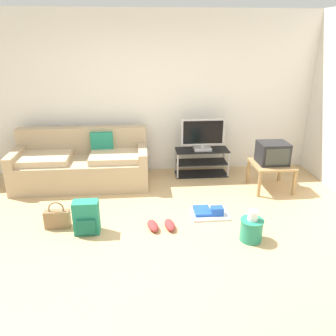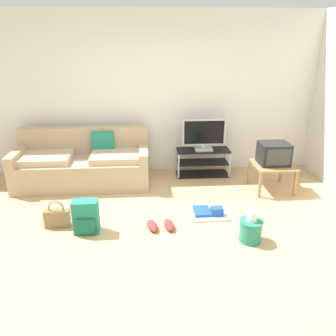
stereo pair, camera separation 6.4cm
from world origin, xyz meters
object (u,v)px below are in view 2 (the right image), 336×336
object	(u,v)px
side_table	(272,167)
floor_tray	(209,213)
tv_stand	(203,162)
flat_tv	(204,135)
handbag	(57,217)
couch	(83,164)
cleaning_bucket	(251,229)
crt_tv	(274,153)
sneakers_pair	(161,225)
backpack	(86,217)

from	to	relation	value
side_table	floor_tray	size ratio (longest dim) A/B	1.21
tv_stand	flat_tv	bearing A→B (deg)	-90.00
handbag	couch	bearing A→B (deg)	85.10
tv_stand	handbag	distance (m)	2.66
couch	cleaning_bucket	bearing A→B (deg)	-39.88
tv_stand	crt_tv	world-z (taller)	crt_tv
flat_tv	sneakers_pair	xyz separation A→B (m)	(-0.82, -1.71, -0.68)
tv_stand	sneakers_pair	distance (m)	1.93
sneakers_pair	flat_tv	bearing A→B (deg)	64.41
backpack	cleaning_bucket	xyz separation A→B (m)	(1.96, -0.33, -0.05)
side_table	backpack	size ratio (longest dim) A/B	1.41
crt_tv	backpack	distance (m)	2.96
flat_tv	crt_tv	xyz separation A→B (m)	(0.99, -0.63, -0.14)
backpack	floor_tray	size ratio (longest dim) A/B	0.86
tv_stand	floor_tray	size ratio (longest dim) A/B	1.82
couch	sneakers_pair	bearing A→B (deg)	-52.04
side_table	floor_tray	bearing A→B (deg)	-145.54
crt_tv	side_table	bearing A→B (deg)	-90.00
crt_tv	backpack	xyz separation A→B (m)	(-2.72, -1.09, -0.38)
handbag	cleaning_bucket	size ratio (longest dim) A/B	0.92
flat_tv	handbag	size ratio (longest dim) A/B	2.02
flat_tv	cleaning_bucket	xyz separation A→B (m)	(0.23, -2.06, -0.57)
side_table	crt_tv	world-z (taller)	crt_tv
cleaning_bucket	backpack	bearing A→B (deg)	170.45
side_table	handbag	distance (m)	3.26
tv_stand	backpack	bearing A→B (deg)	-134.82
couch	flat_tv	bearing A→B (deg)	5.30
flat_tv	handbag	distance (m)	2.71
handbag	sneakers_pair	distance (m)	1.32
flat_tv	side_table	bearing A→B (deg)	-33.41
tv_stand	crt_tv	size ratio (longest dim) A/B	2.04
cleaning_bucket	couch	bearing A→B (deg)	140.12
couch	crt_tv	world-z (taller)	couch
crt_tv	cleaning_bucket	bearing A→B (deg)	-118.09
flat_tv	cleaning_bucket	bearing A→B (deg)	-83.70
flat_tv	cleaning_bucket	size ratio (longest dim) A/B	1.86
couch	floor_tray	bearing A→B (deg)	-33.63
sneakers_pair	floor_tray	world-z (taller)	floor_tray
crt_tv	handbag	size ratio (longest dim) A/B	1.22
crt_tv	floor_tray	world-z (taller)	crt_tv
backpack	flat_tv	bearing A→B (deg)	49.77
flat_tv	backpack	xyz separation A→B (m)	(-1.74, -1.73, -0.52)
crt_tv	handbag	bearing A→B (deg)	-163.23
crt_tv	handbag	world-z (taller)	crt_tv
couch	side_table	bearing A→B (deg)	-8.80
couch	sneakers_pair	size ratio (longest dim) A/B	5.48
tv_stand	floor_tray	world-z (taller)	tv_stand
side_table	cleaning_bucket	size ratio (longest dim) A/B	1.54
tv_stand	backpack	world-z (taller)	tv_stand
tv_stand	couch	bearing A→B (deg)	-174.07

